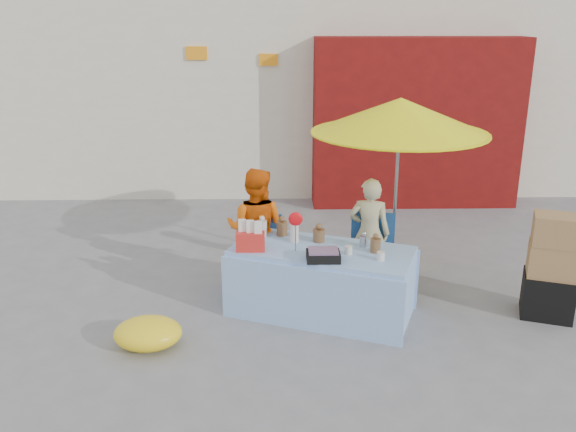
{
  "coord_description": "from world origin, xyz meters",
  "views": [
    {
      "loc": [
        0.0,
        -5.19,
        2.94
      ],
      "look_at": [
        0.12,
        0.6,
        1.0
      ],
      "focal_mm": 38.0,
      "sensor_mm": 36.0,
      "label": 1
    }
  ],
  "objects_px": {
    "market_table": "(321,280)",
    "umbrella": "(400,116)",
    "box_stack": "(551,270)",
    "chair_right": "(370,269)",
    "vendor_beige": "(369,233)",
    "vendor_orange": "(256,229)",
    "chair_left": "(256,270)"
  },
  "relations": [
    {
      "from": "market_table",
      "to": "umbrella",
      "type": "xyz_separation_m",
      "value": [
        0.87,
        0.79,
        1.53
      ]
    },
    {
      "from": "market_table",
      "to": "umbrella",
      "type": "relative_size",
      "value": 0.96
    },
    {
      "from": "umbrella",
      "to": "box_stack",
      "type": "height_order",
      "value": "umbrella"
    },
    {
      "from": "chair_right",
      "to": "box_stack",
      "type": "xyz_separation_m",
      "value": [
        1.71,
        -0.63,
        0.24
      ]
    },
    {
      "from": "chair_right",
      "to": "vendor_beige",
      "type": "distance_m",
      "value": 0.4
    },
    {
      "from": "vendor_orange",
      "to": "chair_left",
      "type": "bearing_deg",
      "value": 105.1
    },
    {
      "from": "vendor_orange",
      "to": "umbrella",
      "type": "xyz_separation_m",
      "value": [
        1.55,
        0.15,
        1.21
      ]
    },
    {
      "from": "chair_left",
      "to": "chair_right",
      "type": "xyz_separation_m",
      "value": [
        1.25,
        0.0,
        0.0
      ]
    },
    {
      "from": "market_table",
      "to": "box_stack",
      "type": "relative_size",
      "value": 1.86
    },
    {
      "from": "vendor_beige",
      "to": "box_stack",
      "type": "distance_m",
      "value": 1.88
    },
    {
      "from": "market_table",
      "to": "vendor_beige",
      "type": "relative_size",
      "value": 1.6
    },
    {
      "from": "umbrella",
      "to": "market_table",
      "type": "bearing_deg",
      "value": -137.82
    },
    {
      "from": "chair_left",
      "to": "box_stack",
      "type": "height_order",
      "value": "box_stack"
    },
    {
      "from": "vendor_beige",
      "to": "vendor_orange",
      "type": "bearing_deg",
      "value": 13.53
    },
    {
      "from": "chair_left",
      "to": "vendor_orange",
      "type": "relative_size",
      "value": 0.62
    },
    {
      "from": "market_table",
      "to": "chair_right",
      "type": "relative_size",
      "value": 2.36
    },
    {
      "from": "market_table",
      "to": "chair_right",
      "type": "xyz_separation_m",
      "value": [
        0.58,
        0.51,
        -0.1
      ]
    },
    {
      "from": "box_stack",
      "to": "chair_left",
      "type": "bearing_deg",
      "value": 168.07
    },
    {
      "from": "vendor_beige",
      "to": "box_stack",
      "type": "xyz_separation_m",
      "value": [
        1.71,
        -0.76,
        -0.13
      ]
    },
    {
      "from": "chair_right",
      "to": "box_stack",
      "type": "bearing_deg",
      "value": -6.55
    },
    {
      "from": "market_table",
      "to": "chair_right",
      "type": "bearing_deg",
      "value": 62.25
    },
    {
      "from": "vendor_orange",
      "to": "chair_right",
      "type": "bearing_deg",
      "value": -172.6
    },
    {
      "from": "vendor_orange",
      "to": "vendor_beige",
      "type": "xyz_separation_m",
      "value": [
        1.25,
        0.0,
        -0.06
      ]
    },
    {
      "from": "chair_left",
      "to": "umbrella",
      "type": "distance_m",
      "value": 2.27
    },
    {
      "from": "market_table",
      "to": "umbrella",
      "type": "bearing_deg",
      "value": 63.14
    },
    {
      "from": "vendor_orange",
      "to": "box_stack",
      "type": "height_order",
      "value": "vendor_orange"
    },
    {
      "from": "chair_right",
      "to": "box_stack",
      "type": "height_order",
      "value": "box_stack"
    },
    {
      "from": "market_table",
      "to": "chair_left",
      "type": "distance_m",
      "value": 0.85
    },
    {
      "from": "vendor_beige",
      "to": "chair_left",
      "type": "bearing_deg",
      "value": 19.7
    },
    {
      "from": "chair_left",
      "to": "umbrella",
      "type": "bearing_deg",
      "value": 23.96
    },
    {
      "from": "vendor_beige",
      "to": "umbrella",
      "type": "distance_m",
      "value": 1.31
    },
    {
      "from": "umbrella",
      "to": "box_stack",
      "type": "xyz_separation_m",
      "value": [
        1.41,
        -0.91,
        -1.39
      ]
    }
  ]
}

